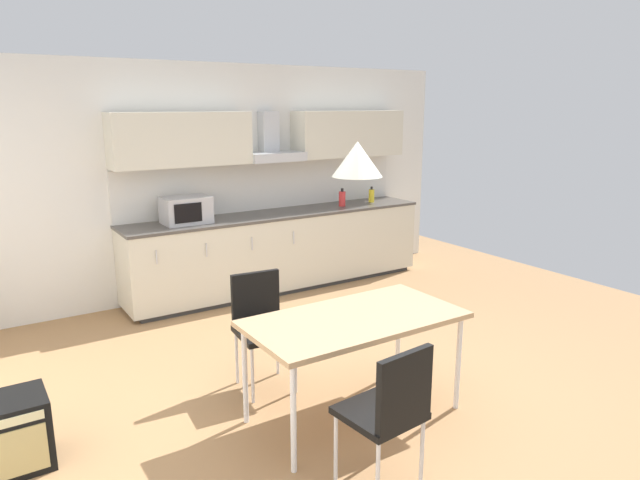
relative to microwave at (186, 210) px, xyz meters
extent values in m
cube|color=#9E754C|center=(0.37, -2.55, -1.05)|extent=(8.01, 8.59, 0.02)
cube|color=silver|center=(0.37, 0.36, 0.24)|extent=(6.41, 0.10, 2.55)
cube|color=#333333|center=(1.11, 0.00, -1.01)|extent=(3.46, 0.57, 0.05)
cube|color=beige|center=(1.11, 0.00, -0.58)|extent=(3.60, 0.62, 0.82)
cube|color=#4C4742|center=(1.11, 0.00, -0.16)|extent=(3.62, 0.64, 0.03)
cube|color=silver|center=(-0.43, -0.32, -0.37)|extent=(0.01, 0.01, 0.14)
cube|color=silver|center=(0.08, -0.32, -0.37)|extent=(0.01, 0.01, 0.14)
cube|color=silver|center=(0.59, -0.32, -0.37)|extent=(0.01, 0.01, 0.14)
cube|color=silver|center=(1.11, -0.32, -0.37)|extent=(0.01, 0.01, 0.14)
cube|color=silver|center=(1.11, 0.30, 0.14)|extent=(3.60, 0.02, 0.55)
cube|color=beige|center=(0.04, 0.14, 0.72)|extent=(1.47, 0.34, 0.55)
cube|color=beige|center=(2.17, 0.14, 0.72)|extent=(1.47, 0.34, 0.55)
cube|color=#B7BABF|center=(1.11, 0.12, 0.49)|extent=(0.67, 0.40, 0.10)
cube|color=#B7BABF|center=(1.11, 0.23, 0.74)|extent=(0.20, 0.16, 0.50)
cube|color=#ADADB2|center=(0.00, 0.00, 0.00)|extent=(0.48, 0.34, 0.28)
cube|color=black|center=(-0.04, -0.17, 0.00)|extent=(0.29, 0.01, 0.20)
cylinder|color=red|center=(1.96, -0.03, -0.05)|extent=(0.08, 0.08, 0.18)
cylinder|color=black|center=(1.96, -0.03, 0.06)|extent=(0.03, 0.03, 0.04)
cylinder|color=yellow|center=(2.44, 0.00, -0.06)|extent=(0.07, 0.07, 0.16)
cylinder|color=black|center=(2.44, 0.00, 0.04)|extent=(0.03, 0.03, 0.04)
cube|color=tan|center=(0.14, -2.78, -0.33)|extent=(1.46, 0.76, 0.04)
cylinder|color=silver|center=(-0.53, -3.10, -0.69)|extent=(0.04, 0.04, 0.69)
cylinder|color=silver|center=(0.81, -3.10, -0.69)|extent=(0.04, 0.04, 0.69)
cylinder|color=silver|center=(-0.53, -2.46, -0.69)|extent=(0.04, 0.04, 0.69)
cylinder|color=silver|center=(0.81, -2.46, -0.69)|extent=(0.04, 0.04, 0.69)
cube|color=black|center=(-0.19, -2.10, -0.59)|extent=(0.44, 0.44, 0.04)
cube|color=black|center=(-0.17, -1.92, -0.37)|extent=(0.38, 0.08, 0.40)
cylinder|color=silver|center=(-0.03, -2.29, -0.82)|extent=(0.02, 0.02, 0.43)
cylinder|color=silver|center=(-0.37, -2.25, -0.82)|extent=(0.02, 0.02, 0.43)
cylinder|color=silver|center=(0.00, -1.95, -0.82)|extent=(0.02, 0.02, 0.43)
cylinder|color=silver|center=(-0.34, -1.91, -0.82)|extent=(0.02, 0.02, 0.43)
cube|color=black|center=(-0.19, -3.46, -0.59)|extent=(0.44, 0.44, 0.04)
cube|color=black|center=(-0.17, -3.64, -0.37)|extent=(0.38, 0.08, 0.40)
cylinder|color=silver|center=(-0.37, -3.31, -0.82)|extent=(0.02, 0.02, 0.43)
cylinder|color=silver|center=(-0.03, -3.28, -0.82)|extent=(0.02, 0.02, 0.43)
cylinder|color=silver|center=(-0.34, -3.65, -0.82)|extent=(0.02, 0.02, 0.43)
cylinder|color=silver|center=(0.00, -3.61, -0.82)|extent=(0.02, 0.02, 0.43)
cube|color=black|center=(-1.95, -2.16, -0.82)|extent=(0.52, 0.36, 0.44)
cube|color=tan|center=(-1.95, -2.34, -0.85)|extent=(0.44, 0.01, 0.29)
cube|color=beige|center=(-1.95, -2.34, -0.65)|extent=(0.44, 0.01, 0.05)
cone|color=silver|center=(0.14, -2.78, 0.74)|extent=(0.32, 0.32, 0.22)
camera|label=1|loc=(-2.00, -5.66, 1.07)|focal=32.00mm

